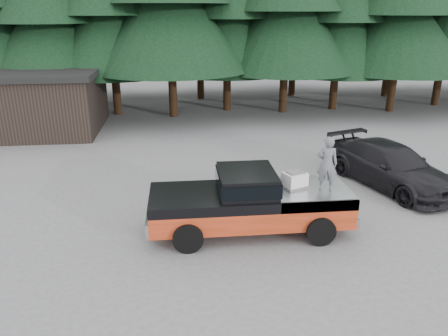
{
  "coord_description": "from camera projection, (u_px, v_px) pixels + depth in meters",
  "views": [
    {
      "loc": [
        -0.72,
        -12.24,
        6.26
      ],
      "look_at": [
        0.59,
        0.0,
        1.77
      ],
      "focal_mm": 35.0,
      "sensor_mm": 36.0,
      "label": 1
    }
  ],
  "objects": [
    {
      "name": "pickup_truck",
      "position": [
        250.0,
        211.0,
        12.86
      ],
      "size": [
        6.0,
        2.04,
        1.33
      ],
      "primitive_type": null,
      "color": "red",
      "rests_on": "ground"
    },
    {
      "name": "parked_car",
      "position": [
        390.0,
        166.0,
        16.21
      ],
      "size": [
        3.83,
        5.8,
        1.56
      ],
      "primitive_type": "imported",
      "rotation": [
        0.0,
        0.0,
        0.33
      ],
      "color": "black",
      "rests_on": "ground"
    },
    {
      "name": "truck_cab",
      "position": [
        247.0,
        181.0,
        12.52
      ],
      "size": [
        1.66,
        1.9,
        0.59
      ],
      "primitive_type": "cube",
      "color": "black",
      "rests_on": "pickup_truck"
    },
    {
      "name": "ground",
      "position": [
        205.0,
        222.0,
        13.65
      ],
      "size": [
        120.0,
        120.0,
        0.0
      ],
      "primitive_type": "plane",
      "color": "#515254",
      "rests_on": "ground"
    },
    {
      "name": "air_compressor",
      "position": [
        295.0,
        180.0,
        12.77
      ],
      "size": [
        0.77,
        0.71,
        0.43
      ],
      "primitive_type": "cube",
      "rotation": [
        0.0,
        0.0,
        0.37
      ],
      "color": "silver",
      "rests_on": "pickup_truck"
    },
    {
      "name": "utility_building",
      "position": [
        23.0,
        100.0,
        23.38
      ],
      "size": [
        8.4,
        6.4,
        3.3
      ],
      "color": "black",
      "rests_on": "ground"
    },
    {
      "name": "man_on_bed",
      "position": [
        327.0,
        164.0,
        12.36
      ],
      "size": [
        0.66,
        0.51,
        1.6
      ],
      "primitive_type": "imported",
      "rotation": [
        0.0,
        0.0,
        2.9
      ],
      "color": "#53545A",
      "rests_on": "pickup_truck"
    }
  ]
}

